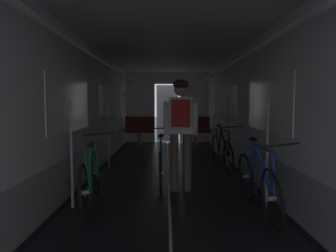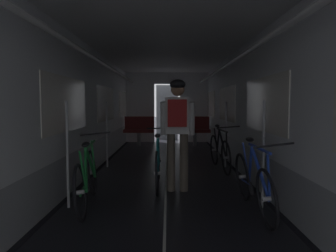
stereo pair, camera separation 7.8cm
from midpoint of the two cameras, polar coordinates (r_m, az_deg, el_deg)
train_car_shell at (r=5.47m, az=0.32°, el=7.70°), size 3.14×12.34×2.57m
bench_seat_far_left at (r=10.01m, az=-4.87°, el=-0.39°), size 0.98×0.51×0.95m
bench_seat_far_right at (r=10.01m, az=5.45°, el=-0.40°), size 0.98×0.51×0.95m
bicycle_black at (r=6.46m, az=10.15°, el=-4.60°), size 0.44×1.69×0.95m
bicycle_green at (r=4.25m, az=-13.92°, el=-9.25°), size 0.44×1.69×0.95m
bicycle_blue at (r=4.06m, az=16.27°, el=-9.97°), size 0.44×1.69×0.95m
person_cyclist_aisle at (r=4.73m, az=2.52°, el=0.66°), size 0.54×0.40×1.73m
bicycle_teal_in_aisle at (r=5.08m, az=-1.17°, el=-6.92°), size 0.44×1.69×0.94m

